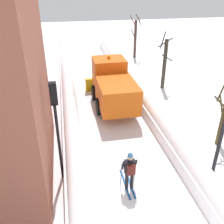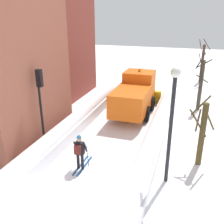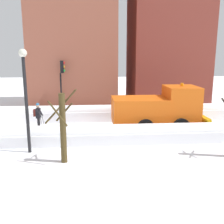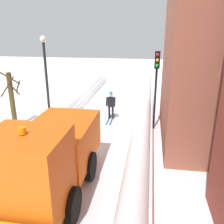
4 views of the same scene
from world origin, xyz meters
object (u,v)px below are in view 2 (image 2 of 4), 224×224
object	(u,v)px
plow_truck	(135,95)
traffic_light_pole	(41,95)
skier	(80,151)
bare_tree_mid	(201,84)
bare_tree_near	(202,133)
street_lamp	(172,114)
bare_tree_far	(202,62)

from	to	relation	value
plow_truck	traffic_light_pole	world-z (taller)	traffic_light_pole
skier	traffic_light_pole	distance (m)	3.68
traffic_light_pole	bare_tree_mid	world-z (taller)	traffic_light_pole
traffic_light_pole	plow_truck	bearing A→B (deg)	61.29
skier	bare_tree_near	world-z (taller)	bare_tree_near
plow_truck	street_lamp	distance (m)	8.36
plow_truck	bare_tree_far	size ratio (longest dim) A/B	1.30
bare_tree_near	bare_tree_far	bearing A→B (deg)	89.61
traffic_light_pole	bare_tree_far	distance (m)	19.59
street_lamp	bare_tree_far	size ratio (longest dim) A/B	1.12
traffic_light_pole	street_lamp	world-z (taller)	street_lamp
bare_tree_near	bare_tree_far	xyz separation A→B (m)	(0.11, 16.89, 0.43)
plow_truck	traffic_light_pole	bearing A→B (deg)	-118.71
skier	traffic_light_pole	xyz separation A→B (m)	(-2.71, 1.33, 2.10)
street_lamp	bare_tree_mid	distance (m)	9.99
skier	bare_tree_mid	distance (m)	11.51
skier	bare_tree_mid	size ratio (longest dim) A/B	0.42
bare_tree_near	bare_tree_far	distance (m)	16.89
street_lamp	bare_tree_near	bearing A→B (deg)	53.97
bare_tree_far	bare_tree_mid	bearing A→B (deg)	-91.15
street_lamp	bare_tree_far	world-z (taller)	street_lamp
traffic_light_pole	bare_tree_far	world-z (taller)	bare_tree_far
skier	traffic_light_pole	world-z (taller)	traffic_light_pole
plow_truck	skier	size ratio (longest dim) A/B	3.31
bare_tree_mid	bare_tree_far	bearing A→B (deg)	88.85
traffic_light_pole	skier	bearing A→B (deg)	-26.17
bare_tree_far	skier	bearing A→B (deg)	-106.17
plow_truck	street_lamp	xyz separation A→B (m)	(3.20, -7.51, 1.79)
bare_tree_near	bare_tree_far	world-z (taller)	bare_tree_far
traffic_light_pole	bare_tree_near	xyz separation A→B (m)	(8.13, 0.86, -1.38)
street_lamp	bare_tree_mid	xyz separation A→B (m)	(1.30, 9.83, -1.25)
traffic_light_pole	street_lamp	xyz separation A→B (m)	(6.76, -1.02, 0.17)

